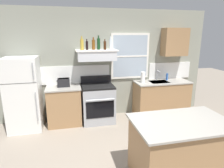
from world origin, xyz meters
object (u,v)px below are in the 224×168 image
at_px(bottle_champagne_gold_foil, 82,44).
at_px(paper_towel_roll, 143,77).
at_px(bottle_balsamic_dark, 87,45).
at_px(bottle_clear_tall, 110,44).
at_px(refrigerator, 24,94).
at_px(kitchen_island, 180,150).
at_px(bottle_amber_wine, 93,44).
at_px(stove_range, 98,103).
at_px(bottle_dark_green_wine, 99,44).
at_px(dish_soap_bottle, 167,77).
at_px(toaster, 64,82).
at_px(bottle_brown_stout, 105,45).

distance_m(bottle_champagne_gold_foil, paper_towel_roll, 1.71).
bearing_deg(bottle_balsamic_dark, bottle_clear_tall, -0.90).
distance_m(refrigerator, kitchen_island, 3.35).
xyz_separation_m(bottle_balsamic_dark, bottle_amber_wine, (0.15, 0.02, 0.02)).
bearing_deg(stove_range, paper_towel_roll, 1.84).
xyz_separation_m(stove_range, bottle_dark_green_wine, (0.06, 0.14, 1.42)).
relative_size(bottle_balsamic_dark, kitchen_island, 0.17).
bearing_deg(dish_soap_bottle, bottle_clear_tall, -178.59).
height_order(refrigerator, bottle_clear_tall, bottle_clear_tall).
height_order(toaster, bottle_amber_wine, bottle_amber_wine).
relative_size(bottle_amber_wine, kitchen_island, 0.20).
bearing_deg(refrigerator, bottle_amber_wine, 5.56).
bearing_deg(stove_range, kitchen_island, -68.63).
bearing_deg(bottle_amber_wine, stove_range, -65.21).
height_order(bottle_champagne_gold_foil, dish_soap_bottle, bottle_champagne_gold_foil).
distance_m(toaster, bottle_balsamic_dark, 1.02).
bearing_deg(bottle_clear_tall, bottle_amber_wine, 175.33).
xyz_separation_m(bottle_dark_green_wine, dish_soap_bottle, (1.82, 0.00, -0.88)).
distance_m(toaster, kitchen_island, 2.88).
bearing_deg(dish_soap_bottle, bottle_amber_wine, -179.83).
relative_size(refrigerator, bottle_clear_tall, 5.20).
bearing_deg(bottle_champagne_gold_foil, refrigerator, -176.49).
xyz_separation_m(stove_range, bottle_brown_stout, (0.20, 0.06, 1.38)).
distance_m(bottle_amber_wine, paper_towel_roll, 1.47).
xyz_separation_m(bottle_champagne_gold_foil, bottle_clear_tall, (0.67, 0.04, 0.00)).
bearing_deg(bottle_amber_wine, bottle_clear_tall, -4.67).
relative_size(bottle_dark_green_wine, bottle_brown_stout, 1.34).
relative_size(stove_range, bottle_champagne_gold_foil, 3.53).
relative_size(refrigerator, bottle_balsamic_dark, 6.68).
relative_size(bottle_amber_wine, paper_towel_roll, 1.05).
bearing_deg(refrigerator, toaster, 7.12).
xyz_separation_m(bottle_champagne_gold_foil, bottle_dark_green_wine, (0.39, 0.08, 0.01)).
height_order(bottle_amber_wine, dish_soap_bottle, bottle_amber_wine).
height_order(toaster, paper_towel_roll, paper_towel_roll).
bearing_deg(kitchen_island, paper_towel_roll, 82.47).
xyz_separation_m(toaster, bottle_clear_tall, (1.12, 0.01, 0.87)).
relative_size(stove_range, kitchen_island, 0.78).
bearing_deg(dish_soap_bottle, stove_range, -175.82).
bearing_deg(bottle_amber_wine, dish_soap_bottle, 0.17).
bearing_deg(bottle_brown_stout, dish_soap_bottle, 2.53).
bearing_deg(toaster, bottle_brown_stout, -1.27).
height_order(bottle_dark_green_wine, paper_towel_roll, bottle_dark_green_wine).
relative_size(refrigerator, bottle_brown_stout, 6.73).
bearing_deg(paper_towel_roll, bottle_champagne_gold_foil, 179.21).
relative_size(bottle_amber_wine, bottle_brown_stout, 1.17).
bearing_deg(bottle_brown_stout, bottle_balsamic_dark, 173.76).
bearing_deg(bottle_champagne_gold_foil, paper_towel_roll, -0.79).
height_order(refrigerator, stove_range, refrigerator).
height_order(stove_range, bottle_brown_stout, bottle_brown_stout).
height_order(toaster, dish_soap_bottle, toaster).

